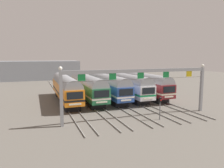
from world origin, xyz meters
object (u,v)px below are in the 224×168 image
object	(u,v)px
commuter_train_blue	(107,85)
yard_signal_mast	(160,104)
catenary_gantry	(141,79)
commuter_train_orange	(66,87)
commuter_train_green	(87,86)
commuter_train_maroon	(143,83)
commuter_train_white	(125,84)

from	to	relation	value
commuter_train_blue	yard_signal_mast	world-z (taller)	commuter_train_blue
catenary_gantry	commuter_train_orange	bearing A→B (deg)	119.98
commuter_train_green	yard_signal_mast	xyz separation A→B (m)	(5.84, -15.21, -0.64)
commuter_train_green	commuter_train_maroon	xyz separation A→B (m)	(11.68, 0.00, 0.00)
commuter_train_green	yard_signal_mast	distance (m)	16.31
commuter_train_orange	commuter_train_maroon	distance (m)	15.57
commuter_train_orange	commuter_train_maroon	world-z (taller)	commuter_train_maroon
commuter_train_green	commuter_train_blue	xyz separation A→B (m)	(3.89, -0.00, -0.00)
commuter_train_green	commuter_train_blue	world-z (taller)	commuter_train_green
commuter_train_blue	commuter_train_white	bearing A→B (deg)	0.06
commuter_train_orange	commuter_train_green	size ratio (longest dim) A/B	1.00
commuter_train_maroon	catenary_gantry	size ratio (longest dim) A/B	0.87
commuter_train_green	catenary_gantry	distance (m)	14.28
commuter_train_blue	catenary_gantry	xyz separation A→B (m)	(0.00, -13.49, 2.54)
commuter_train_orange	commuter_train_white	world-z (taller)	commuter_train_white
commuter_train_green	catenary_gantry	world-z (taller)	catenary_gantry
commuter_train_white	yard_signal_mast	size ratio (longest dim) A/B	6.17
commuter_train_white	commuter_train_maroon	bearing A→B (deg)	0.00
commuter_train_orange	yard_signal_mast	size ratio (longest dim) A/B	6.17
commuter_train_white	catenary_gantry	size ratio (longest dim) A/B	0.87
commuter_train_green	commuter_train_white	distance (m)	7.78
commuter_train_blue	commuter_train_maroon	size ratio (longest dim) A/B	1.00
commuter_train_orange	yard_signal_mast	xyz separation A→B (m)	(9.73, -15.21, -0.64)
commuter_train_blue	yard_signal_mast	bearing A→B (deg)	-82.71
commuter_train_orange	catenary_gantry	distance (m)	15.78
commuter_train_green	commuter_train_white	world-z (taller)	same
commuter_train_orange	catenary_gantry	size ratio (longest dim) A/B	0.87
commuter_train_blue	commuter_train_maroon	world-z (taller)	commuter_train_maroon
commuter_train_blue	commuter_train_white	xyz separation A→B (m)	(3.89, 0.00, 0.00)
yard_signal_mast	commuter_train_white	bearing A→B (deg)	82.71
commuter_train_green	commuter_train_maroon	world-z (taller)	same
commuter_train_white	yard_signal_mast	bearing A→B (deg)	-97.29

